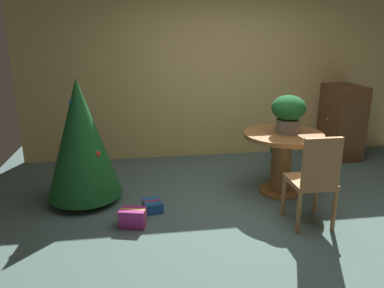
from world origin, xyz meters
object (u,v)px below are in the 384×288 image
potted_plant (279,152)px  holiday_tree (81,139)px  round_dining_table (282,153)px  gift_box_blue (153,206)px  flower_vase (288,111)px  wooden_cabinet (342,122)px  wooden_chair_near (314,177)px  gift_box_purple (133,218)px

potted_plant → holiday_tree: bearing=-163.8°
round_dining_table → gift_box_blue: 1.65m
round_dining_table → potted_plant: bearing=69.4°
gift_box_blue → potted_plant: 2.23m
round_dining_table → flower_vase: (0.04, -0.00, 0.51)m
gift_box_blue → wooden_cabinet: (3.01, 1.45, 0.51)m
gift_box_blue → potted_plant: bearing=31.2°
flower_vase → wooden_cabinet: (1.40, 1.19, -0.45)m
flower_vase → potted_plant: 1.23m
round_dining_table → potted_plant: 0.99m
wooden_chair_near → gift_box_blue: bearing=159.9°
holiday_tree → gift_box_blue: bearing=-26.5°
holiday_tree → wooden_cabinet: (3.77, 1.08, -0.19)m
holiday_tree → potted_plant: size_ratio=3.49×
round_dining_table → wooden_chair_near: size_ratio=0.97×
wooden_chair_near → gift_box_purple: wooden_chair_near is taller
round_dining_table → wooden_cabinet: (1.44, 1.19, 0.06)m
round_dining_table → gift_box_purple: bearing=-162.0°
round_dining_table → holiday_tree: holiday_tree is taller
flower_vase → wooden_chair_near: (-0.04, -0.84, -0.49)m
round_dining_table → holiday_tree: (-2.33, 0.12, 0.25)m
round_dining_table → wooden_chair_near: wooden_chair_near is taller
flower_vase → holiday_tree: bearing=177.2°
round_dining_table → wooden_cabinet: wooden_cabinet is taller
round_dining_table → gift_box_purple: (-1.78, -0.58, -0.41)m
gift_box_blue → wooden_cabinet: size_ratio=0.23×
wooden_chair_near → wooden_cabinet: size_ratio=0.86×
wooden_cabinet → potted_plant: 1.19m
gift_box_purple → gift_box_blue: gift_box_purple is taller
round_dining_table → holiday_tree: size_ratio=0.65×
gift_box_blue → wooden_cabinet: bearing=25.8°
holiday_tree → gift_box_blue: size_ratio=5.62×
holiday_tree → round_dining_table: bearing=-2.9°
holiday_tree → potted_plant: bearing=16.2°
holiday_tree → potted_plant: (2.67, 0.77, -0.53)m
wooden_chair_near → round_dining_table: bearing=90.0°
gift_box_blue → potted_plant: size_ratio=0.62×
round_dining_table → holiday_tree: 2.35m
gift_box_blue → potted_plant: potted_plant is taller
flower_vase → potted_plant: (0.30, 0.89, -0.80)m
gift_box_blue → potted_plant: (1.91, 1.15, 0.16)m
holiday_tree → gift_box_blue: holiday_tree is taller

